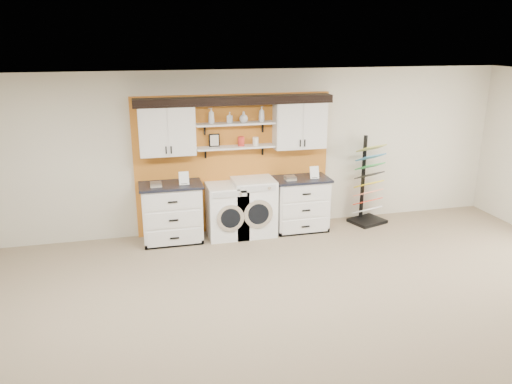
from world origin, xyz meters
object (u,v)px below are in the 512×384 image
object	(u,v)px
base_cabinet_left	(172,213)
sample_rack	(368,196)
washer	(227,211)
dryer	(254,207)
base_cabinet_right	(300,204)

from	to	relation	value
base_cabinet_left	sample_rack	world-z (taller)	sample_rack
washer	dryer	bearing A→B (deg)	0.00
washer	sample_rack	size ratio (longest dim) A/B	0.57
dryer	sample_rack	world-z (taller)	sample_rack
base_cabinet_left	base_cabinet_right	xyz separation A→B (m)	(2.26, 0.00, -0.02)
dryer	sample_rack	distance (m)	2.18
base_cabinet_left	base_cabinet_right	size ratio (longest dim) A/B	1.05
washer	base_cabinet_left	bearing A→B (deg)	179.79
base_cabinet_left	dryer	size ratio (longest dim) A/B	1.04
sample_rack	dryer	bearing A→B (deg)	162.28
base_cabinet_left	washer	distance (m)	0.93
base_cabinet_left	washer	size ratio (longest dim) A/B	1.11
washer	sample_rack	world-z (taller)	sample_rack
dryer	sample_rack	xyz separation A→B (m)	(2.18, 0.04, 0.02)
base_cabinet_right	sample_rack	distance (m)	1.32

